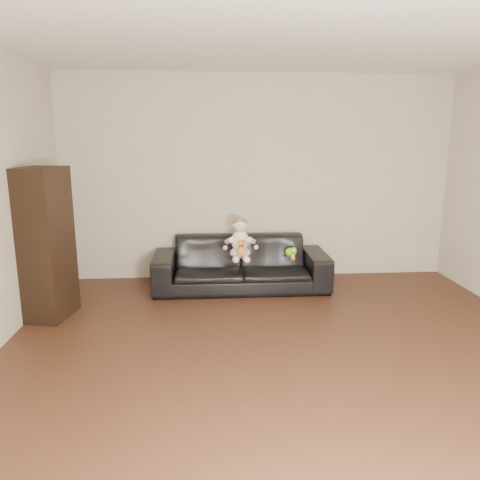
{
  "coord_description": "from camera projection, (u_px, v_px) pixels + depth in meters",
  "views": [
    {
      "loc": [
        -0.65,
        -3.25,
        1.84
      ],
      "look_at": [
        -0.27,
        2.15,
        0.63
      ],
      "focal_mm": 35.0,
      "sensor_mm": 36.0,
      "label": 1
    }
  ],
  "objects": [
    {
      "name": "teddy_bear",
      "position": [
        242.0,
        249.0,
        5.4
      ],
      "size": [
        0.12,
        0.12,
        0.19
      ],
      "rotation": [
        0.0,
        0.0,
        -0.29
      ],
      "color": "#BA7C35",
      "rests_on": "sofa"
    },
    {
      "name": "toy_rattle",
      "position": [
        293.0,
        258.0,
        5.47
      ],
      "size": [
        0.07,
        0.07,
        0.06
      ],
      "primitive_type": "sphere",
      "rotation": [
        0.0,
        0.0,
        0.1
      ],
      "color": "orange",
      "rests_on": "sofa"
    },
    {
      "name": "ceiling",
      "position": [
        305.0,
        16.0,
        3.04
      ],
      "size": [
        5.5,
        5.5,
        0.0
      ],
      "primitive_type": "plane",
      "rotation": [
        3.14,
        0.0,
        0.0
      ],
      "color": "#B4AB97",
      "rests_on": "ground"
    },
    {
      "name": "toy_blue_disc",
      "position": [
        288.0,
        256.0,
        5.64
      ],
      "size": [
        0.11,
        0.11,
        0.01
      ],
      "primitive_type": "cylinder",
      "rotation": [
        0.0,
        0.0,
        -0.3
      ],
      "color": "#1A30D4",
      "rests_on": "sofa"
    },
    {
      "name": "baby",
      "position": [
        240.0,
        241.0,
        5.53
      ],
      "size": [
        0.33,
        0.41,
        0.49
      ],
      "rotation": [
        0.0,
        0.0,
        -0.04
      ],
      "color": "#F8D2D8",
      "rests_on": "sofa"
    },
    {
      "name": "cabinet",
      "position": [
        45.0,
        244.0,
        4.7
      ],
      "size": [
        0.48,
        0.59,
        1.54
      ],
      "primitive_type": "cube",
      "rotation": [
        0.0,
        0.0,
        -0.19
      ],
      "color": "black",
      "rests_on": "floor"
    },
    {
      "name": "toy_green",
      "position": [
        291.0,
        252.0,
        5.64
      ],
      "size": [
        0.14,
        0.16,
        0.11
      ],
      "primitive_type": "ellipsoid",
      "rotation": [
        0.0,
        0.0,
        0.04
      ],
      "color": "#8BEC1B",
      "rests_on": "sofa"
    },
    {
      "name": "floor",
      "position": [
        295.0,
        379.0,
        3.61
      ],
      "size": [
        5.5,
        5.5,
        0.0
      ],
      "primitive_type": "plane",
      "color": "#3F2416",
      "rests_on": "ground"
    },
    {
      "name": "sofa",
      "position": [
        241.0,
        263.0,
        5.71
      ],
      "size": [
        2.11,
        0.83,
        0.62
      ],
      "primitive_type": "imported",
      "rotation": [
        0.0,
        0.0,
        -0.0
      ],
      "color": "black",
      "rests_on": "floor"
    },
    {
      "name": "wall_back",
      "position": [
        258.0,
        178.0,
        6.0
      ],
      "size": [
        5.0,
        0.0,
        5.0
      ],
      "primitive_type": "plane",
      "rotation": [
        1.57,
        0.0,
        0.0
      ],
      "color": "#B4AB97",
      "rests_on": "ground"
    },
    {
      "name": "shelf_item",
      "position": [
        44.0,
        210.0,
        4.63
      ],
      "size": [
        0.22,
        0.28,
        0.28
      ],
      "primitive_type": "cube",
      "rotation": [
        0.0,
        0.0,
        -0.19
      ],
      "color": "silver",
      "rests_on": "cabinet"
    }
  ]
}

